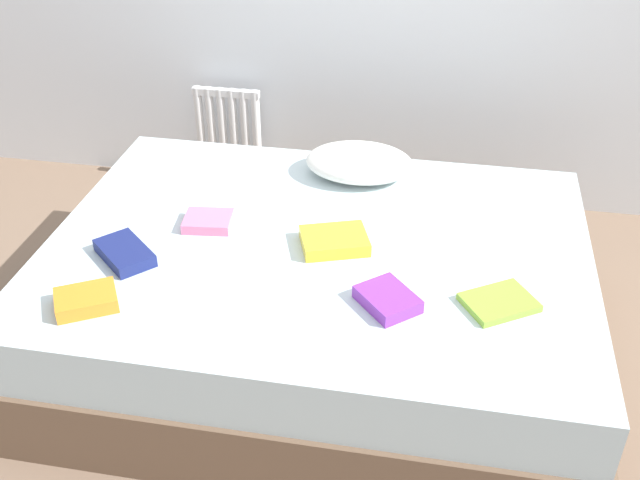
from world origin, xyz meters
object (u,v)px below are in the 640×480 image
object	(u,v)px
textbook_navy	(125,253)
textbook_pink	(208,221)
bed	(318,298)
pillow	(359,162)
textbook_orange	(86,300)
textbook_yellow	(334,241)
radiator	(229,132)
textbook_lime	(499,302)
textbook_purple	(388,299)

from	to	relation	value
textbook_navy	textbook_pink	bearing A→B (deg)	92.38
bed	pillow	distance (m)	0.63
textbook_orange	textbook_pink	world-z (taller)	textbook_orange
bed	textbook_orange	xyz separation A→B (m)	(-0.66, -0.50, 0.28)
textbook_yellow	textbook_orange	bearing A→B (deg)	-165.71
pillow	radiator	bearing A→B (deg)	139.55
textbook_lime	textbook_navy	bearing A→B (deg)	145.76
bed	textbook_orange	world-z (taller)	textbook_orange
pillow	textbook_navy	bearing A→B (deg)	-133.66
radiator	textbook_pink	world-z (taller)	radiator
pillow	textbook_pink	xyz separation A→B (m)	(-0.50, -0.50, -0.04)
textbook_purple	textbook_lime	bearing A→B (deg)	58.76
radiator	textbook_pink	xyz separation A→B (m)	(0.27, -1.16, 0.19)
textbook_lime	textbook_pink	xyz separation A→B (m)	(-1.07, 0.29, 0.01)
textbook_orange	textbook_yellow	xyz separation A→B (m)	(0.73, 0.49, -0.00)
textbook_purple	textbook_orange	bearing A→B (deg)	-120.53
bed	radiator	world-z (taller)	radiator
textbook_orange	textbook_purple	bearing A→B (deg)	-18.94
textbook_purple	textbook_navy	bearing A→B (deg)	-137.31
textbook_yellow	textbook_navy	bearing A→B (deg)	176.68
textbook_pink	textbook_purple	bearing A→B (deg)	-33.38
textbook_yellow	textbook_purple	xyz separation A→B (m)	(0.23, -0.31, -0.00)
textbook_yellow	textbook_navy	world-z (taller)	textbook_yellow
radiator	textbook_navy	xyz separation A→B (m)	(0.05, -1.42, 0.19)
textbook_orange	textbook_lime	xyz separation A→B (m)	(1.31, 0.25, -0.01)
textbook_lime	radiator	bearing A→B (deg)	99.96
textbook_pink	textbook_navy	size ratio (longest dim) A/B	0.76
bed	textbook_orange	bearing A→B (deg)	-142.84
textbook_purple	textbook_navy	distance (m)	0.94
radiator	textbook_navy	distance (m)	1.44
radiator	textbook_yellow	world-z (taller)	radiator
textbook_purple	pillow	bearing A→B (deg)	152.57
bed	textbook_pink	size ratio (longest dim) A/B	11.41
textbook_orange	textbook_navy	world-z (taller)	textbook_orange
bed	textbook_navy	xyz separation A→B (m)	(-0.65, -0.22, 0.28)
textbook_purple	bed	bearing A→B (deg)	-179.08
textbook_lime	textbook_navy	distance (m)	1.29
textbook_lime	textbook_pink	size ratio (longest dim) A/B	1.26
textbook_orange	bed	bearing A→B (deg)	7.28
radiator	textbook_lime	bearing A→B (deg)	-47.21
radiator	textbook_purple	size ratio (longest dim) A/B	2.51
pillow	textbook_orange	bearing A→B (deg)	-125.36
textbook_yellow	textbook_pink	distance (m)	0.49
textbook_yellow	textbook_pink	bearing A→B (deg)	154.20
pillow	textbook_lime	bearing A→B (deg)	-54.30
radiator	textbook_pink	size ratio (longest dim) A/B	2.72
textbook_orange	textbook_yellow	size ratio (longest dim) A/B	0.82
textbook_orange	textbook_yellow	bearing A→B (deg)	4.13
bed	textbook_orange	distance (m)	0.88
bed	textbook_navy	bearing A→B (deg)	-161.15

